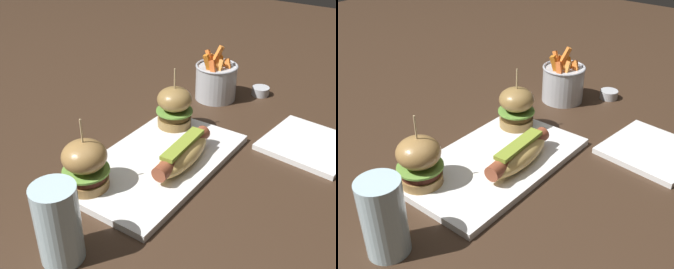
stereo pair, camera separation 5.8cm
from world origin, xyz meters
The scene contains 9 objects.
ground_plane centered at (0.00, 0.00, 0.00)m, with size 3.00×3.00×0.00m, color #382619.
platter_main centered at (0.00, 0.00, 0.01)m, with size 0.37×0.22×0.01m, color white.
hot_dog centered at (0.02, -0.05, 0.04)m, with size 0.18×0.07×0.05m.
slider_left centered at (-0.14, 0.05, 0.06)m, with size 0.09×0.09×0.14m.
slider_right centered at (0.14, 0.05, 0.06)m, with size 0.08×0.08×0.14m.
fries_bucket centered at (0.34, 0.06, 0.05)m, with size 0.11×0.11×0.14m.
sauce_ramekin centered at (0.43, -0.03, 0.01)m, with size 0.05×0.05×0.02m.
side_plate centered at (0.24, -0.23, 0.01)m, with size 0.18×0.18×0.01m, color white.
water_glass centered at (-0.28, -0.02, 0.07)m, with size 0.07×0.07×0.13m, color silver.
Camera 2 is at (-0.53, -0.46, 0.48)m, focal length 44.99 mm.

